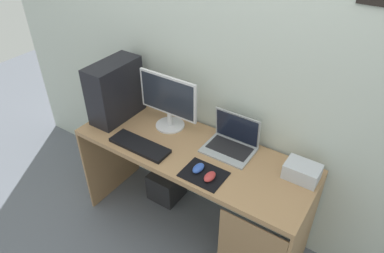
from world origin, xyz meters
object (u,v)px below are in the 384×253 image
(laptop, at_px, (231,142))
(mouse_left, at_px, (198,168))
(monitor, at_px, (168,101))
(projector, at_px, (302,172))
(mouse_right, at_px, (210,177))
(pc_tower, at_px, (115,91))
(keyboard, at_px, (140,145))
(subwoofer, at_px, (167,185))

(laptop, xyz_separation_m, mouse_left, (-0.06, -0.30, -0.02))
(monitor, relative_size, projector, 2.25)
(monitor, distance_m, laptop, 0.51)
(monitor, relative_size, mouse_right, 4.69)
(monitor, xyz_separation_m, mouse_right, (0.52, -0.30, -0.18))
(mouse_right, bearing_deg, pc_tower, 167.58)
(mouse_right, bearing_deg, monitor, 149.78)
(laptop, bearing_deg, mouse_right, -83.52)
(keyboard, xyz_separation_m, mouse_right, (0.54, -0.01, 0.01))
(pc_tower, relative_size, subwoofer, 1.75)
(keyboard, bearing_deg, mouse_left, 2.58)
(laptop, relative_size, projector, 1.59)
(monitor, distance_m, subwoofer, 0.86)
(pc_tower, xyz_separation_m, subwoofer, (0.31, 0.13, -0.86))
(projector, relative_size, mouse_left, 2.08)
(projector, bearing_deg, subwoofer, 178.76)
(pc_tower, xyz_separation_m, laptop, (0.87, 0.13, -0.17))
(pc_tower, relative_size, keyboard, 1.02)
(mouse_right, height_order, subwoofer, mouse_right)
(subwoofer, bearing_deg, projector, -1.24)
(laptop, relative_size, mouse_right, 3.30)
(laptop, height_order, keyboard, laptop)
(laptop, relative_size, subwoofer, 1.30)
(pc_tower, xyz_separation_m, mouse_right, (0.91, -0.20, -0.19))
(laptop, distance_m, mouse_left, 0.31)
(mouse_left, distance_m, subwoofer, 0.89)
(projector, distance_m, keyboard, 1.02)
(pc_tower, xyz_separation_m, monitor, (0.39, 0.10, -0.01))
(mouse_right, bearing_deg, projector, 35.26)
(laptop, xyz_separation_m, mouse_right, (0.04, -0.33, -0.02))
(monitor, xyz_separation_m, laptop, (0.48, 0.03, -0.16))
(pc_tower, distance_m, laptop, 0.90)
(keyboard, relative_size, mouse_left, 4.38)
(pc_tower, bearing_deg, projector, 4.61)
(pc_tower, relative_size, mouse_right, 4.44)
(subwoofer, bearing_deg, pc_tower, -157.10)
(keyboard, distance_m, subwoofer, 0.74)
(pc_tower, bearing_deg, subwoofer, 22.90)
(keyboard, bearing_deg, laptop, 32.67)
(pc_tower, distance_m, mouse_left, 0.86)
(laptop, xyz_separation_m, keyboard, (-0.50, -0.32, -0.03))
(monitor, relative_size, keyboard, 1.07)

